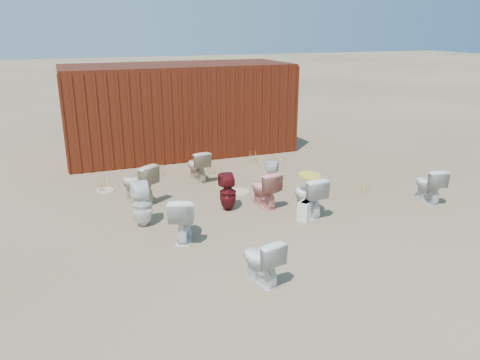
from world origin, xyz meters
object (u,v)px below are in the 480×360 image
object	(u,v)px
toilet_front_a	(261,260)
toilet_front_maroon	(228,192)
shipping_container	(179,109)
toilet_back_beige_right	(198,166)
toilet_back_beige_left	(138,183)
toilet_front_pink	(264,188)
toilet_back_e	(271,177)
toilet_front_c	(183,218)
toilet_front_e	(429,185)
toilet_back_yellowlid	(308,196)
loose_tank	(308,209)
toilet_back_a	(142,205)

from	to	relation	value
toilet_front_a	toilet_front_maroon	xyz separation A→B (m)	(0.49, 2.67, 0.02)
shipping_container	toilet_back_beige_right	world-z (taller)	shipping_container
toilet_front_maroon	toilet_back_beige_left	xyz separation A→B (m)	(-1.51, 1.03, 0.05)
toilet_front_pink	toilet_back_e	xyz separation A→B (m)	(0.47, 0.67, -0.03)
toilet_front_c	toilet_front_a	bearing A→B (deg)	131.00
toilet_front_e	toilet_back_yellowlid	size ratio (longest dim) A/B	0.93
toilet_front_pink	loose_tank	distance (m)	1.00
shipping_container	toilet_front_c	xyz separation A→B (m)	(-1.40, -5.61, -0.82)
toilet_front_pink	toilet_back_e	size ratio (longest dim) A/B	1.09
shipping_container	toilet_front_pink	xyz separation A→B (m)	(0.45, -4.72, -0.84)
toilet_front_e	toilet_back_e	xyz separation A→B (m)	(-2.68, 1.64, -0.02)
toilet_front_c	toilet_back_e	distance (m)	2.79
toilet_front_pink	toilet_front_e	size ratio (longest dim) A/B	1.01
toilet_front_a	toilet_front_pink	bearing A→B (deg)	-129.05
toilet_front_a	toilet_back_beige_right	distance (m)	4.62
toilet_front_a	toilet_front_c	world-z (taller)	toilet_front_c
toilet_front_e	toilet_front_maroon	bearing A→B (deg)	-5.49
toilet_front_c	toilet_front_e	distance (m)	5.00
toilet_front_c	toilet_front_e	world-z (taller)	toilet_front_c
toilet_back_beige_left	toilet_back_e	bearing A→B (deg)	137.00
toilet_front_a	toilet_front_c	bearing A→B (deg)	-83.84
toilet_front_pink	toilet_front_maroon	size ratio (longest dim) A/B	1.02
toilet_front_pink	toilet_front_maroon	xyz separation A→B (m)	(-0.72, 0.07, -0.01)
toilet_front_c	toilet_back_beige_right	world-z (taller)	toilet_front_c
shipping_container	toilet_back_e	size ratio (longest dim) A/B	9.04
shipping_container	toilet_front_a	world-z (taller)	shipping_container
shipping_container	toilet_back_beige_left	world-z (taller)	shipping_container
toilet_front_c	toilet_back_yellowlid	xyz separation A→B (m)	(2.42, 0.17, 0.00)
shipping_container	toilet_back_a	xyz separation A→B (m)	(-1.92, -4.81, -0.81)
shipping_container	toilet_front_a	bearing A→B (deg)	-95.93
toilet_back_beige_right	toilet_back_beige_left	bearing A→B (deg)	23.65
toilet_front_maroon	toilet_back_a	bearing A→B (deg)	8.68
toilet_front_a	toilet_front_pink	xyz separation A→B (m)	(1.22, 2.61, 0.03)
shipping_container	toilet_front_e	xyz separation A→B (m)	(3.60, -5.70, -0.84)
toilet_back_a	toilet_back_e	size ratio (longest dim) A/B	1.19
toilet_front_c	toilet_back_e	size ratio (longest dim) A/B	1.14
toilet_front_a	toilet_back_e	world-z (taller)	toilet_front_a
toilet_back_a	toilet_back_beige_right	xyz separation A→B (m)	(1.62, 2.08, -0.04)
toilet_front_maroon	toilet_back_yellowlid	distance (m)	1.51
toilet_back_e	toilet_back_beige_left	bearing A→B (deg)	22.19
toilet_back_beige_right	toilet_front_c	bearing A→B (deg)	61.50
toilet_front_c	toilet_back_beige_right	size ratio (longest dim) A/B	1.07
toilet_front_pink	toilet_front_maroon	distance (m)	0.73
toilet_back_yellowlid	loose_tank	distance (m)	0.25
toilet_back_beige_right	toilet_front_pink	bearing A→B (deg)	103.06
toilet_front_c	toilet_front_e	bearing A→B (deg)	-160.25
toilet_front_maroon	toilet_back_e	bearing A→B (deg)	-149.95
toilet_front_a	toilet_front_pink	world-z (taller)	toilet_front_pink
toilet_back_beige_right	toilet_back_e	bearing A→B (deg)	125.03
toilet_front_c	toilet_front_maroon	world-z (taller)	toilet_front_c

